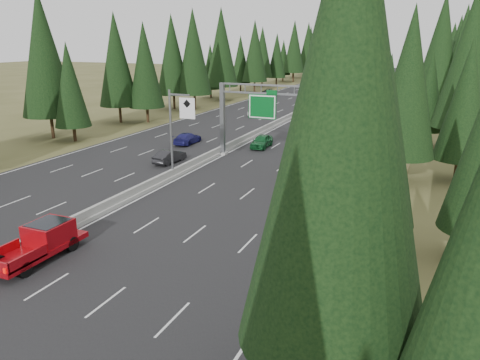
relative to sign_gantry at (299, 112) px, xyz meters
name	(u,v)px	position (x,y,z in m)	size (l,w,h in m)	color
road	(320,104)	(-8.92, 45.12, -5.23)	(32.00, 260.00, 0.08)	black
shoulder_right	(416,110)	(8.88, 45.12, -5.24)	(3.60, 260.00, 0.06)	olive
shoulder_left	(236,100)	(-26.72, 45.12, -5.24)	(3.60, 260.00, 0.06)	#454620
median_barrier	(320,102)	(-8.92, 45.12, -4.85)	(0.70, 260.00, 0.85)	gray
sign_gantry	(299,112)	(0.00, 0.00, 0.00)	(16.75, 0.98, 7.80)	slate
hov_sign_pole	(176,128)	(-8.33, -9.92, -0.54)	(2.80, 0.50, 8.00)	slate
tree_row_right	(448,58)	(13.13, 43.45, 4.00)	(11.80, 241.86, 18.87)	black
tree_row_left	(211,54)	(-30.45, 41.00, 4.19)	(11.94, 240.83, 18.75)	black
silver_minivan	(319,180)	(4.26, -8.35, -4.26)	(3.08, 6.67, 1.85)	#A7A6AB
red_pickup	(43,239)	(-7.42, -26.75, -4.10)	(2.16, 6.05, 1.97)	black
car_ahead_green	(262,141)	(-5.90, 5.12, -4.44)	(1.76, 4.38, 1.49)	#145A29
car_ahead_dkred	(367,139)	(5.23, 11.10, -4.41)	(1.64, 4.71, 1.55)	#5C120D
car_ahead_dkgrey	(373,100)	(0.29, 51.22, -4.53)	(1.84, 4.52, 1.31)	black
car_ahead_white	(391,88)	(1.17, 76.14, -4.53)	(2.19, 4.76, 1.32)	silver
car_ahead_far	(362,83)	(-7.42, 85.88, -4.44)	(1.76, 4.37, 1.49)	black
car_onc_near	(170,156)	(-12.07, -5.25, -4.51)	(1.44, 4.13, 1.36)	black
car_onc_blue	(187,138)	(-14.88, 3.41, -4.51)	(1.91, 4.69, 1.36)	navy
car_onc_white	(255,111)	(-15.38, 26.91, -4.48)	(1.67, 4.15, 1.41)	silver
car_onc_far	(270,92)	(-22.93, 55.34, -4.43)	(2.50, 5.43, 1.51)	black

